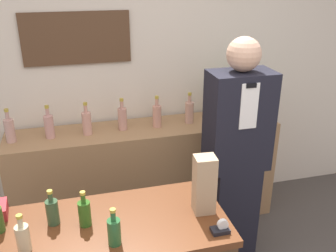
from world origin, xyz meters
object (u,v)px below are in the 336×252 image
shopkeeper (236,158)px  tape_dispenser (221,228)px  paper_bag (204,185)px  potted_plant (247,95)px

shopkeeper → tape_dispenser: shopkeeper is taller
shopkeeper → paper_bag: size_ratio=5.30×
potted_plant → tape_dispenser: size_ratio=4.44×
paper_bag → tape_dispenser: 0.24m
shopkeeper → paper_bag: shopkeeper is taller
shopkeeper → potted_plant: shopkeeper is taller
potted_plant → tape_dispenser: potted_plant is taller
potted_plant → paper_bag: potted_plant is taller
potted_plant → shopkeeper: bearing=-120.4°
shopkeeper → potted_plant: size_ratio=4.33×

